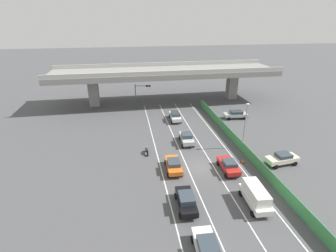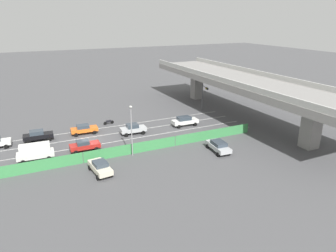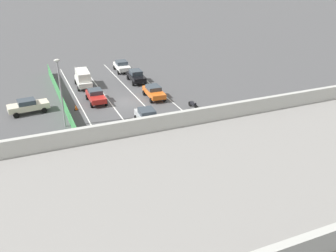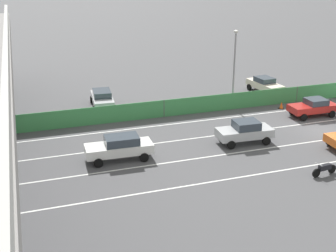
# 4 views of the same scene
# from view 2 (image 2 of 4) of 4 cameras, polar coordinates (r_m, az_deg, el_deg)

# --- Properties ---
(ground_plane) EXTENTS (300.00, 300.00, 0.00)m
(ground_plane) POSITION_cam_2_polar(r_m,az_deg,el_deg) (50.33, -14.11, -2.75)
(ground_plane) COLOR #4C4C4F
(lane_line_left_edge) EXTENTS (0.14, 44.91, 0.01)m
(lane_line_left_edge) POSITION_cam_2_polar(r_m,az_deg,el_deg) (56.11, -10.83, -0.20)
(lane_line_left_edge) COLOR silver
(lane_line_left_edge) RESTS_ON ground
(lane_line_mid_left) EXTENTS (0.14, 44.91, 0.01)m
(lane_line_mid_left) POSITION_cam_2_polar(r_m,az_deg,el_deg) (52.87, -9.81, -1.35)
(lane_line_mid_left) COLOR silver
(lane_line_mid_left) RESTS_ON ground
(lane_line_mid_right) EXTENTS (0.14, 44.91, 0.01)m
(lane_line_mid_right) POSITION_cam_2_polar(r_m,az_deg,el_deg) (49.67, -8.66, -2.66)
(lane_line_mid_right) COLOR silver
(lane_line_mid_right) RESTS_ON ground
(lane_line_right_edge) EXTENTS (0.14, 44.91, 0.01)m
(lane_line_right_edge) POSITION_cam_2_polar(r_m,az_deg,el_deg) (46.53, -7.35, -4.14)
(lane_line_right_edge) COLOR silver
(lane_line_right_edge) RESTS_ON ground
(elevated_overpass) EXTENTS (51.17, 11.03, 8.39)m
(elevated_overpass) POSITION_cam_2_polar(r_m,az_deg,el_deg) (60.49, 13.32, 7.59)
(elevated_overpass) COLOR gray
(elevated_overpass) RESTS_ON ground
(green_fence) EXTENTS (0.10, 41.01, 1.56)m
(green_fence) POSITION_cam_2_polar(r_m,az_deg,el_deg) (44.47, -6.56, -4.16)
(green_fence) COLOR #3D8E4C
(green_fence) RESTS_ON ground
(car_taxi_orange) EXTENTS (2.14, 4.39, 1.57)m
(car_taxi_orange) POSITION_cam_2_polar(r_m,az_deg,el_deg) (53.49, -15.07, -0.50)
(car_taxi_orange) COLOR orange
(car_taxi_orange) RESTS_ON ground
(car_sedan_black) EXTENTS (2.15, 4.51, 1.70)m
(car_sedan_black) POSITION_cam_2_polar(r_m,az_deg,el_deg) (52.84, -22.63, -1.55)
(car_sedan_black) COLOR black
(car_sedan_black) RESTS_ON ground
(car_sedan_white) EXTENTS (2.10, 4.73, 1.72)m
(car_sedan_white) POSITION_cam_2_polar(r_m,az_deg,el_deg) (55.57, 3.08, 0.97)
(car_sedan_white) COLOR white
(car_sedan_white) RESTS_ON ground
(car_sedan_silver) EXTENTS (2.18, 4.30, 1.73)m
(car_sedan_silver) POSITION_cam_2_polar(r_m,az_deg,el_deg) (51.92, -6.39, -0.47)
(car_sedan_silver) COLOR #B7BABC
(car_sedan_silver) RESTS_ON ground
(car_van_white) EXTENTS (2.24, 4.82, 2.25)m
(car_van_white) POSITION_cam_2_polar(r_m,az_deg,el_deg) (45.83, -23.06, -4.26)
(car_van_white) COLOR silver
(car_van_white) RESTS_ON ground
(car_sedan_red) EXTENTS (2.03, 4.28, 1.59)m
(car_sedan_red) POSITION_cam_2_polar(r_m,az_deg,el_deg) (46.75, -14.98, -3.39)
(car_sedan_red) COLOR red
(car_sedan_red) RESTS_ON ground
(motorcycle) EXTENTS (0.60, 1.95, 0.93)m
(motorcycle) POSITION_cam_2_polar(r_m,az_deg,el_deg) (57.44, -10.76, 0.75)
(motorcycle) COLOR black
(motorcycle) RESTS_ON ground
(parked_sedan_cream) EXTENTS (4.61, 2.34, 1.63)m
(parked_sedan_cream) POSITION_cam_2_polar(r_m,az_deg,el_deg) (39.73, -12.26, -7.27)
(parked_sedan_cream) COLOR beige
(parked_sedan_cream) RESTS_ON ground
(parked_wagon_silver) EXTENTS (4.75, 2.37, 1.59)m
(parked_wagon_silver) POSITION_cam_2_polar(r_m,az_deg,el_deg) (45.47, 9.18, -3.58)
(parked_wagon_silver) COLOR #B2B5B7
(parked_wagon_silver) RESTS_ON ground
(traffic_light) EXTENTS (3.31, 1.12, 5.52)m
(traffic_light) POSITION_cam_2_polar(r_m,az_deg,el_deg) (63.47, 6.58, 5.96)
(traffic_light) COLOR #47474C
(traffic_light) RESTS_ON ground
(street_lamp) EXTENTS (0.60, 0.36, 7.23)m
(street_lamp) POSITION_cam_2_polar(r_m,az_deg,el_deg) (42.63, -6.69, -0.01)
(street_lamp) COLOR gray
(street_lamp) RESTS_ON ground
(traffic_cone) EXTENTS (0.47, 0.47, 0.64)m
(traffic_cone) POSITION_cam_2_polar(r_m,az_deg,el_deg) (44.77, -12.35, -5.01)
(traffic_cone) COLOR orange
(traffic_cone) RESTS_ON ground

